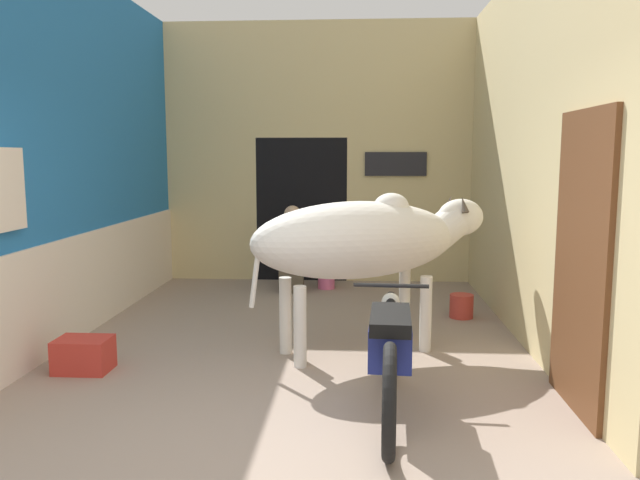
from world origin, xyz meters
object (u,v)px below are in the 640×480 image
(bucket, at_px, (461,306))
(motorcycle_near, at_px, (390,348))
(cow, at_px, (365,240))
(plastic_stool, at_px, (326,273))
(shopkeeper_seated, at_px, (292,247))
(crate, at_px, (84,355))

(bucket, bearing_deg, motorcycle_near, -109.25)
(cow, xyz_separation_m, bucket, (1.09, 1.27, -0.90))
(bucket, bearing_deg, plastic_stool, 137.69)
(cow, bearing_deg, bucket, 49.40)
(cow, distance_m, plastic_stool, 2.87)
(shopkeeper_seated, xyz_separation_m, bucket, (2.02, -1.28, -0.46))
(motorcycle_near, height_order, bucket, motorcycle_near)
(crate, bearing_deg, motorcycle_near, -15.05)
(cow, height_order, bucket, cow)
(plastic_stool, bearing_deg, crate, -118.49)
(plastic_stool, relative_size, crate, 0.90)
(shopkeeper_seated, bearing_deg, plastic_stool, 19.80)
(motorcycle_near, bearing_deg, bucket, 70.75)
(motorcycle_near, distance_m, plastic_stool, 4.13)
(shopkeeper_seated, height_order, bucket, shopkeeper_seated)
(motorcycle_near, xyz_separation_m, shopkeeper_seated, (-1.10, 3.91, 0.13))
(crate, distance_m, bucket, 3.95)
(motorcycle_near, bearing_deg, crate, 164.95)
(plastic_stool, distance_m, bucket, 2.14)
(cow, bearing_deg, shopkeeper_seated, 110.20)
(cow, relative_size, plastic_stool, 5.82)
(motorcycle_near, xyz_separation_m, bucket, (0.92, 2.63, -0.33))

